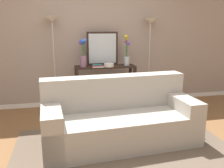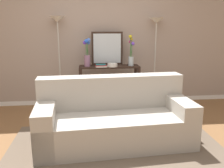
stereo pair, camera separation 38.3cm
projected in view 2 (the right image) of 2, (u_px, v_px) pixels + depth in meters
The scene contains 13 objects.
ground_plane at pixel (105, 149), 3.14m from camera, with size 16.00×16.00×0.02m, color brown.
back_wall at pixel (96, 34), 4.73m from camera, with size 12.00×0.15×2.83m.
area_rug at pixel (116, 146), 3.17m from camera, with size 2.79×1.55×0.01m.
couch at pixel (114, 120), 3.25m from camera, with size 2.07×0.97×0.88m.
console_table at pixel (109, 80), 4.57m from camera, with size 1.13×0.35×0.83m.
floor_lamp_left at pixel (58, 37), 4.42m from camera, with size 0.28×0.28×1.73m.
floor_lamp_right at pixel (156, 37), 4.62m from camera, with size 0.28×0.28×1.71m.
wall_mirror at pixel (107, 48), 4.57m from camera, with size 0.59×0.02×0.63m.
vase_tall_flowers at pixel (87, 54), 4.40m from camera, with size 0.14×0.13×0.52m.
vase_short_flowers at pixel (131, 54), 4.48m from camera, with size 0.12×0.11×0.57m.
fruit_bowl at pixel (112, 65), 4.41m from camera, with size 0.18×0.18×0.06m.
book_stack at pixel (101, 66), 4.38m from camera, with size 0.22×0.15×0.05m.
book_row_under_console at pixel (98, 105), 4.67m from camera, with size 0.48×0.17×0.13m.
Camera 2 is at (-0.21, -2.85, 1.55)m, focal length 38.52 mm.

